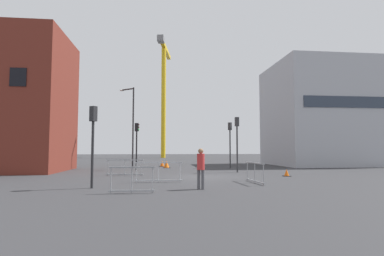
{
  "coord_description": "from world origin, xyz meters",
  "views": [
    {
      "loc": [
        -2.81,
        -19.38,
        1.81
      ],
      "look_at": [
        0.0,
        6.47,
        3.58
      ],
      "focal_mm": 28.28,
      "sensor_mm": 36.0,
      "label": 1
    }
  ],
  "objects_px": {
    "traffic_cone_striped": "(167,164)",
    "traffic_light_island": "(137,138)",
    "traffic_cone_orange": "(287,173)",
    "construction_crane": "(164,84)",
    "traffic_cone_on_verge": "(162,164)",
    "traffic_light_median": "(237,135)",
    "streetlamp_tall": "(132,121)",
    "pedestrian_walking": "(201,165)",
    "traffic_light_far": "(93,133)",
    "traffic_light_verge": "(230,138)"
  },
  "relations": [
    {
      "from": "traffic_light_median",
      "to": "traffic_cone_striped",
      "type": "distance_m",
      "value": 8.36
    },
    {
      "from": "traffic_cone_orange",
      "to": "traffic_cone_striped",
      "type": "distance_m",
      "value": 12.19
    },
    {
      "from": "traffic_cone_striped",
      "to": "traffic_light_median",
      "type": "bearing_deg",
      "value": -49.13
    },
    {
      "from": "construction_crane",
      "to": "traffic_light_far",
      "type": "xyz_separation_m",
      "value": [
        -3.86,
        -45.32,
        -12.03
      ]
    },
    {
      "from": "streetlamp_tall",
      "to": "traffic_cone_striped",
      "type": "xyz_separation_m",
      "value": [
        3.3,
        0.11,
        -4.09
      ]
    },
    {
      "from": "construction_crane",
      "to": "traffic_cone_striped",
      "type": "distance_m",
      "value": 34.12
    },
    {
      "from": "traffic_light_median",
      "to": "construction_crane",
      "type": "bearing_deg",
      "value": 97.88
    },
    {
      "from": "traffic_cone_on_verge",
      "to": "traffic_cone_striped",
      "type": "bearing_deg",
      "value": -79.53
    },
    {
      "from": "streetlamp_tall",
      "to": "construction_crane",
      "type": "bearing_deg",
      "value": 83.77
    },
    {
      "from": "construction_crane",
      "to": "traffic_light_verge",
      "type": "height_order",
      "value": "construction_crane"
    },
    {
      "from": "traffic_light_far",
      "to": "traffic_cone_on_verge",
      "type": "bearing_deg",
      "value": 78.39
    },
    {
      "from": "traffic_light_island",
      "to": "traffic_cone_striped",
      "type": "distance_m",
      "value": 4.39
    },
    {
      "from": "streetlamp_tall",
      "to": "traffic_light_median",
      "type": "bearing_deg",
      "value": -34.84
    },
    {
      "from": "traffic_light_verge",
      "to": "traffic_cone_striped",
      "type": "height_order",
      "value": "traffic_light_verge"
    },
    {
      "from": "construction_crane",
      "to": "traffic_light_verge",
      "type": "relative_size",
      "value": 5.38
    },
    {
      "from": "traffic_light_far",
      "to": "traffic_light_median",
      "type": "relative_size",
      "value": 0.89
    },
    {
      "from": "construction_crane",
      "to": "traffic_light_median",
      "type": "height_order",
      "value": "construction_crane"
    },
    {
      "from": "construction_crane",
      "to": "traffic_light_verge",
      "type": "xyz_separation_m",
      "value": [
        5.78,
        -31.94,
        -11.74
      ]
    },
    {
      "from": "streetlamp_tall",
      "to": "pedestrian_walking",
      "type": "xyz_separation_m",
      "value": [
        4.45,
        -15.1,
        -3.35
      ]
    },
    {
      "from": "pedestrian_walking",
      "to": "traffic_cone_on_verge",
      "type": "relative_size",
      "value": 3.06
    },
    {
      "from": "traffic_cone_orange",
      "to": "traffic_cone_striped",
      "type": "height_order",
      "value": "traffic_cone_striped"
    },
    {
      "from": "pedestrian_walking",
      "to": "traffic_cone_orange",
      "type": "distance_m",
      "value": 8.66
    },
    {
      "from": "traffic_light_verge",
      "to": "traffic_cone_on_verge",
      "type": "height_order",
      "value": "traffic_light_verge"
    },
    {
      "from": "streetlamp_tall",
      "to": "traffic_cone_on_verge",
      "type": "bearing_deg",
      "value": 37.41
    },
    {
      "from": "traffic_light_verge",
      "to": "traffic_light_far",
      "type": "relative_size",
      "value": 1.13
    },
    {
      "from": "traffic_light_far",
      "to": "traffic_light_island",
      "type": "distance_m",
      "value": 11.74
    },
    {
      "from": "traffic_cone_striped",
      "to": "construction_crane",
      "type": "bearing_deg",
      "value": 89.82
    },
    {
      "from": "traffic_cone_orange",
      "to": "pedestrian_walking",
      "type": "bearing_deg",
      "value": -138.61
    },
    {
      "from": "traffic_light_far",
      "to": "traffic_cone_striped",
      "type": "distance_m",
      "value": 14.96
    },
    {
      "from": "construction_crane",
      "to": "traffic_cone_on_verge",
      "type": "height_order",
      "value": "construction_crane"
    },
    {
      "from": "traffic_light_far",
      "to": "traffic_light_island",
      "type": "xyz_separation_m",
      "value": [
        1.15,
        11.68,
        0.13
      ]
    },
    {
      "from": "traffic_light_verge",
      "to": "traffic_light_island",
      "type": "relative_size",
      "value": 1.07
    },
    {
      "from": "traffic_cone_on_verge",
      "to": "traffic_cone_striped",
      "type": "xyz_separation_m",
      "value": [
        0.39,
        -2.12,
        0.05
      ]
    },
    {
      "from": "construction_crane",
      "to": "pedestrian_walking",
      "type": "relative_size",
      "value": 12.62
    },
    {
      "from": "traffic_light_median",
      "to": "pedestrian_walking",
      "type": "height_order",
      "value": "traffic_light_median"
    },
    {
      "from": "streetlamp_tall",
      "to": "traffic_light_island",
      "type": "xyz_separation_m",
      "value": [
        0.68,
        -2.53,
        -1.74
      ]
    },
    {
      "from": "construction_crane",
      "to": "traffic_cone_on_verge",
      "type": "xyz_separation_m",
      "value": [
        -0.49,
        -28.89,
        -14.3
      ]
    },
    {
      "from": "streetlamp_tall",
      "to": "traffic_light_far",
      "type": "relative_size",
      "value": 2.0
    },
    {
      "from": "traffic_cone_orange",
      "to": "construction_crane",
      "type": "bearing_deg",
      "value": 100.51
    },
    {
      "from": "traffic_light_far",
      "to": "pedestrian_walking",
      "type": "relative_size",
      "value": 2.08
    },
    {
      "from": "streetlamp_tall",
      "to": "traffic_light_far",
      "type": "distance_m",
      "value": 14.34
    },
    {
      "from": "traffic_light_island",
      "to": "pedestrian_walking",
      "type": "relative_size",
      "value": 2.19
    },
    {
      "from": "traffic_light_island",
      "to": "pedestrian_walking",
      "type": "height_order",
      "value": "traffic_light_island"
    },
    {
      "from": "traffic_light_median",
      "to": "traffic_light_verge",
      "type": "bearing_deg",
      "value": 82.67
    },
    {
      "from": "traffic_light_far",
      "to": "traffic_cone_striped",
      "type": "relative_size",
      "value": 5.42
    },
    {
      "from": "construction_crane",
      "to": "traffic_light_median",
      "type": "relative_size",
      "value": 5.42
    },
    {
      "from": "pedestrian_walking",
      "to": "traffic_cone_striped",
      "type": "bearing_deg",
      "value": 94.32
    },
    {
      "from": "traffic_cone_striped",
      "to": "traffic_light_island",
      "type": "bearing_deg",
      "value": -134.82
    },
    {
      "from": "construction_crane",
      "to": "pedestrian_walking",
      "type": "height_order",
      "value": "construction_crane"
    },
    {
      "from": "traffic_light_far",
      "to": "traffic_light_island",
      "type": "relative_size",
      "value": 0.95
    }
  ]
}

